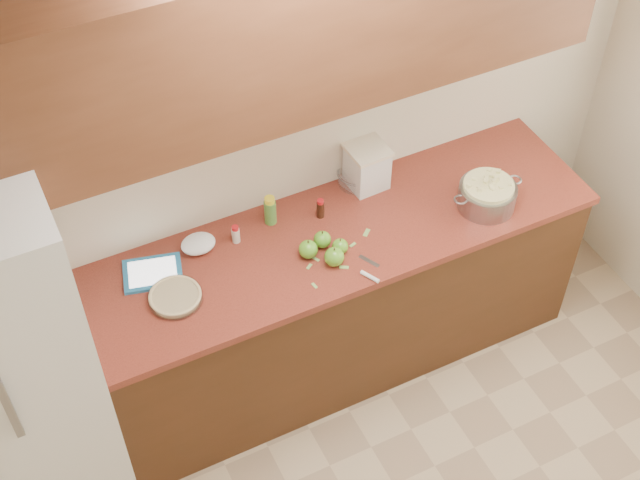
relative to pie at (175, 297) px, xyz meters
name	(u,v)px	position (x,y,z in m)	size (l,w,h in m)	color
room_shell	(523,461)	(0.70, -1.43, 0.36)	(3.60, 3.60, 3.60)	tan
counter_run	(319,305)	(0.70, 0.04, -0.48)	(2.64, 0.68, 0.92)	#462613
upper_cabinets	(300,27)	(0.70, 0.20, 1.01)	(2.60, 0.34, 0.70)	brown
fridge	(1,365)	(-0.74, 0.01, -0.04)	(0.70, 0.70, 1.80)	white
pie	(175,297)	(0.00, 0.00, 0.00)	(0.23, 0.23, 0.04)	silver
colander	(487,195)	(1.50, -0.10, 0.05)	(0.36, 0.27, 0.14)	gray
flour_canister	(367,166)	(1.07, 0.28, 0.09)	(0.19, 0.19, 0.23)	silver
tablet	(153,273)	(-0.04, 0.18, -0.01)	(0.29, 0.25, 0.02)	teal
paring_knife	(370,274)	(0.80, -0.25, -0.01)	(0.11, 0.18, 0.02)	gray
lemon_bottle	(270,211)	(0.55, 0.25, 0.05)	(0.06, 0.06, 0.15)	#4C8C38
cinnamon_shaker	(236,234)	(0.36, 0.20, 0.02)	(0.04, 0.04, 0.09)	beige
vanilla_bottle	(320,209)	(0.77, 0.18, 0.03)	(0.04, 0.04, 0.10)	black
mixing_bowl	(357,177)	(1.03, 0.31, 0.02)	(0.19, 0.19, 0.07)	silver
paper_towel	(198,244)	(0.19, 0.23, 0.01)	(0.16, 0.13, 0.07)	white
apple_left	(308,249)	(0.61, -0.02, 0.02)	(0.09, 0.09, 0.10)	#569B24
apple_center	(322,239)	(0.70, 0.01, 0.02)	(0.08, 0.08, 0.09)	#569B24
apple_front	(334,257)	(0.70, -0.11, 0.02)	(0.09, 0.09, 0.10)	#569B24
apple_extra	(340,246)	(0.75, -0.06, 0.02)	(0.07, 0.07, 0.08)	#569B24
peel_a	(367,233)	(0.91, -0.01, -0.02)	(0.05, 0.02, 0.00)	#85B457
peel_b	(344,267)	(0.72, -0.15, -0.02)	(0.04, 0.02, 0.00)	#85B457
peel_c	(309,266)	(0.59, -0.08, -0.02)	(0.03, 0.01, 0.00)	#85B457
peel_d	(316,259)	(0.64, -0.06, -0.02)	(0.03, 0.01, 0.00)	#85B457
peel_e	(353,245)	(0.82, -0.05, -0.02)	(0.03, 0.01, 0.00)	#85B457
peel_f	(314,286)	(0.56, -0.19, -0.02)	(0.03, 0.01, 0.00)	#85B457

